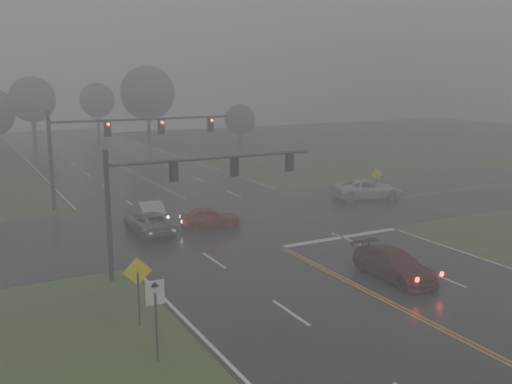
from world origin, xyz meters
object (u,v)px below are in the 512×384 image
car_grey (150,233)px  sedan_red (210,227)px  sedan_silver (149,222)px  pickup_white (367,199)px  signal_gantry_near (177,183)px  signal_gantry_far (111,137)px  sedan_maroon (394,279)px

car_grey → sedan_red: bearing=170.3°
sedan_silver → pickup_white: pickup_white is taller
pickup_white → signal_gantry_near: bearing=131.0°
car_grey → pickup_white: (19.27, 1.73, 0.00)m
sedan_silver → signal_gantry_far: signal_gantry_far is taller
signal_gantry_far → sedan_red: bearing=-69.8°
pickup_white → signal_gantry_far: 21.28m
car_grey → signal_gantry_near: 8.85m
sedan_maroon → sedan_red: (-4.12, 13.46, 0.00)m
signal_gantry_near → sedan_red: bearing=55.3°
signal_gantry_far → car_grey: bearing=-91.4°
sedan_red → car_grey: (-4.00, 0.60, 0.00)m
sedan_silver → sedan_red: bearing=137.4°
sedan_red → pickup_white: pickup_white is taller
sedan_silver → signal_gantry_far: (-0.64, 6.78, 5.32)m
car_grey → pickup_white: pickup_white is taller
sedan_maroon → pickup_white: (11.14, 15.79, 0.00)m
sedan_red → car_grey: size_ratio=0.82×
signal_gantry_near → car_grey: bearing=83.9°
sedan_red → signal_gantry_near: size_ratio=0.35×
sedan_silver → car_grey: sedan_silver is taller
car_grey → sedan_silver: bearing=-108.2°
signal_gantry_near → signal_gantry_far: signal_gantry_far is taller
car_grey → pickup_white: 19.35m
signal_gantry_far → sedan_maroon: bearing=-71.6°
sedan_red → signal_gantry_far: 12.14m
sedan_silver → signal_gantry_near: 11.48m
sedan_maroon → signal_gantry_near: size_ratio=0.43×
sedan_maroon → signal_gantry_far: 25.54m
sedan_maroon → car_grey: (-8.13, 14.06, 0.00)m
signal_gantry_far → pickup_white: bearing=-22.6°
sedan_silver → signal_gantry_near: (-1.67, -10.39, 4.58)m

